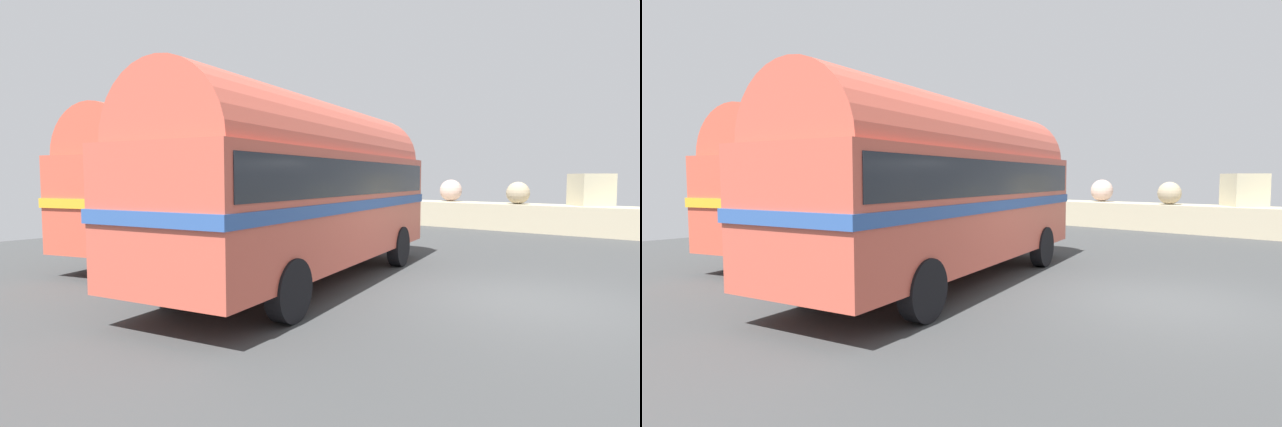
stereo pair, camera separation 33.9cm
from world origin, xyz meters
TOP-DOWN VIEW (x-y plane):
  - ground at (0.00, 0.00)m, footprint 32.00×26.00m
  - breakwater at (-0.51, 11.81)m, footprint 31.36×2.27m
  - vintage_coach at (-3.89, -1.30)m, footprint 4.37×8.91m
  - second_coach at (-8.68, -0.30)m, footprint 5.11×8.89m

SIDE VIEW (x-z plane):
  - ground at x=0.00m, z-range 0.00..0.02m
  - breakwater at x=-0.51m, z-range -0.51..1.99m
  - vintage_coach at x=-3.89m, z-range 0.20..3.90m
  - second_coach at x=-8.68m, z-range 0.20..3.90m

